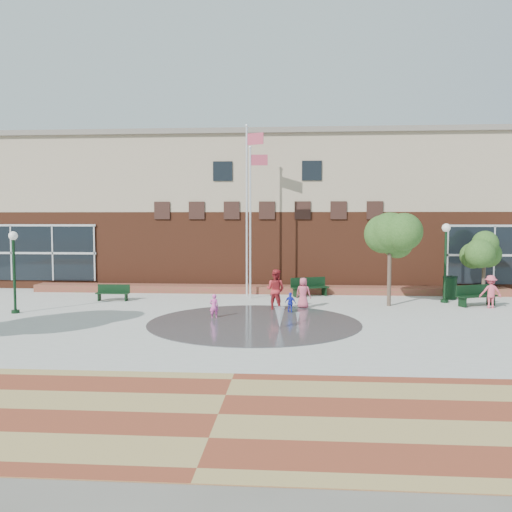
# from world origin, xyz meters

# --- Properties ---
(ground) EXTENTS (120.00, 120.00, 0.00)m
(ground) POSITION_xyz_m (0.00, 0.00, 0.00)
(ground) COLOR #666056
(ground) RESTS_ON ground
(plaza_concrete) EXTENTS (46.00, 18.00, 0.01)m
(plaza_concrete) POSITION_xyz_m (0.00, 4.00, 0.00)
(plaza_concrete) COLOR #A8A8A0
(plaza_concrete) RESTS_ON ground
(paver_band) EXTENTS (46.00, 6.00, 0.01)m
(paver_band) POSITION_xyz_m (0.00, -7.00, 0.00)
(paver_band) COLOR brown
(paver_band) RESTS_ON ground
(splash_pad) EXTENTS (8.40, 8.40, 0.01)m
(splash_pad) POSITION_xyz_m (0.00, 3.00, 0.00)
(splash_pad) COLOR #383A3D
(splash_pad) RESTS_ON ground
(library_building) EXTENTS (44.40, 10.40, 9.20)m
(library_building) POSITION_xyz_m (0.00, 17.48, 4.64)
(library_building) COLOR #5B2A19
(library_building) RESTS_ON ground
(flower_bed) EXTENTS (26.00, 1.20, 0.40)m
(flower_bed) POSITION_xyz_m (0.00, 11.60, 0.00)
(flower_bed) COLOR #AA1735
(flower_bed) RESTS_ON ground
(flagpole_left) EXTENTS (0.99, 0.49, 9.03)m
(flagpole_left) POSITION_xyz_m (-0.90, 10.33, 5.03)
(flagpole_left) COLOR white
(flagpole_left) RESTS_ON ground
(flagpole_right) EXTENTS (0.97, 0.16, 7.81)m
(flagpole_right) POSITION_xyz_m (-0.65, 9.54, 4.36)
(flagpole_right) COLOR white
(flagpole_right) RESTS_ON ground
(lamp_left) EXTENTS (0.38, 0.38, 3.58)m
(lamp_left) POSITION_xyz_m (-10.55, 4.46, 2.22)
(lamp_left) COLOR black
(lamp_left) RESTS_ON ground
(lamp_right) EXTENTS (0.41, 0.41, 3.89)m
(lamp_right) POSITION_xyz_m (8.92, 8.84, 2.42)
(lamp_right) COLOR black
(lamp_right) RESTS_ON ground
(bench_left) EXTENTS (1.65, 0.50, 0.82)m
(bench_left) POSITION_xyz_m (-7.50, 8.22, 0.27)
(bench_left) COLOR black
(bench_left) RESTS_ON ground
(bench_mid) EXTENTS (2.06, 1.33, 1.01)m
(bench_mid) POSITION_xyz_m (2.38, 10.49, 0.33)
(bench_mid) COLOR black
(bench_mid) RESTS_ON ground
(bench_right) EXTENTS (2.04, 1.32, 1.00)m
(bench_right) POSITION_xyz_m (10.12, 7.86, 0.32)
(bench_right) COLOR black
(bench_right) RESTS_ON ground
(trash_can) EXTENTS (0.73, 0.73, 1.19)m
(trash_can) POSITION_xyz_m (9.50, 10.04, 0.61)
(trash_can) COLOR black
(trash_can) RESTS_ON ground
(tree_mid) EXTENTS (2.65, 2.65, 4.47)m
(tree_mid) POSITION_xyz_m (6.02, 7.62, 3.25)
(tree_mid) COLOR #403027
(tree_mid) RESTS_ON ground
(tree_small_right) EXTENTS (2.01, 2.01, 3.43)m
(tree_small_right) POSITION_xyz_m (11.38, 10.68, 2.50)
(tree_small_right) COLOR #403027
(tree_small_right) RESTS_ON ground
(water_jet_a) EXTENTS (0.40, 0.40, 0.78)m
(water_jet_a) POSITION_xyz_m (1.04, 2.02, 0.00)
(water_jet_a) COLOR white
(water_jet_a) RESTS_ON ground
(water_jet_b) EXTENTS (0.18, 0.18, 0.40)m
(water_jet_b) POSITION_xyz_m (1.72, 3.11, 0.00)
(water_jet_b) COLOR white
(water_jet_b) RESTS_ON ground
(child_splash) EXTENTS (0.42, 0.33, 1.02)m
(child_splash) POSITION_xyz_m (-1.74, 3.93, 0.51)
(child_splash) COLOR #EE4EAF
(child_splash) RESTS_ON ground
(adult_red) EXTENTS (1.11, 1.00, 1.85)m
(adult_red) POSITION_xyz_m (0.73, 6.18, 0.93)
(adult_red) COLOR #AB252B
(adult_red) RESTS_ON ground
(adult_pink) EXTENTS (0.80, 0.63, 1.42)m
(adult_pink) POSITION_xyz_m (1.98, 6.72, 0.71)
(adult_pink) COLOR #C14D64
(adult_pink) RESTS_ON ground
(child_blue) EXTENTS (0.58, 0.45, 0.91)m
(child_blue) POSITION_xyz_m (1.41, 5.40, 0.46)
(child_blue) COLOR #1A26C2
(child_blue) RESTS_ON ground
(person_bench) EXTENTS (1.00, 0.59, 1.53)m
(person_bench) POSITION_xyz_m (10.58, 7.34, 0.77)
(person_bench) COLOR #D54D63
(person_bench) RESTS_ON ground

